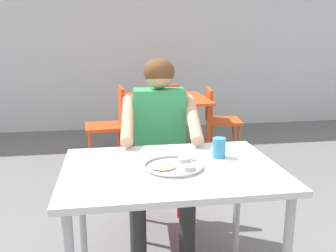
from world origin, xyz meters
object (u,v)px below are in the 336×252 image
object	(u,v)px
drinking_cup	(219,147)
chair_red_left	(112,120)
diner_foreground	(160,136)
chair_red_far	(162,110)
table_background_red	(165,105)
table_foreground	(171,182)
chair_red_right	(218,117)
chair_foreground	(158,159)
thali_tray	(174,166)

from	to	relation	value
drinking_cup	chair_red_left	world-z (taller)	drinking_cup
diner_foreground	chair_red_far	distance (m)	2.34
diner_foreground	table_background_red	xyz separation A→B (m)	(0.30, 1.73, -0.11)
chair_red_left	table_foreground	bearing A→B (deg)	-83.28
table_foreground	drinking_cup	world-z (taller)	drinking_cup
table_background_red	drinking_cup	bearing A→B (deg)	-91.15
table_foreground	chair_red_right	world-z (taller)	chair_red_right
chair_red_left	chair_red_far	xyz separation A→B (m)	(0.64, 0.57, -0.02)
table_foreground	chair_red_far	distance (m)	2.93
table_foreground	chair_red_left	xyz separation A→B (m)	(-0.27, 2.33, -0.18)
drinking_cup	table_background_red	size ratio (longest dim) A/B	0.11
chair_foreground	chair_red_right	world-z (taller)	chair_foreground
table_foreground	chair_foreground	distance (m)	0.84
chair_foreground	chair_red_far	distance (m)	2.10
thali_tray	chair_red_far	world-z (taller)	chair_red_far
diner_foreground	table_background_red	bearing A→B (deg)	80.27
diner_foreground	table_foreground	bearing A→B (deg)	-92.57
diner_foreground	chair_red_far	size ratio (longest dim) A/B	1.56
table_background_red	chair_foreground	bearing A→B (deg)	-100.54
thali_tray	chair_foreground	size ratio (longest dim) A/B	0.34
thali_tray	chair_red_right	world-z (taller)	chair_red_right
table_background_red	chair_red_left	xyz separation A→B (m)	(-0.60, -0.00, -0.16)
chair_foreground	chair_red_right	bearing A→B (deg)	59.40
thali_tray	drinking_cup	world-z (taller)	drinking_cup
chair_red_left	drinking_cup	bearing A→B (deg)	-75.99
table_foreground	diner_foreground	xyz separation A→B (m)	(0.03, 0.60, 0.08)
diner_foreground	chair_red_right	distance (m)	2.03
diner_foreground	thali_tray	bearing A→B (deg)	-91.72
diner_foreground	chair_red_right	bearing A→B (deg)	62.22
drinking_cup	table_background_red	distance (m)	2.23
chair_red_far	drinking_cup	bearing A→B (deg)	-91.88
table_background_red	chair_red_far	xyz separation A→B (m)	(0.05, 0.57, -0.18)
table_background_red	chair_red_far	size ratio (longest dim) A/B	1.18
diner_foreground	drinking_cup	bearing A→B (deg)	-62.89
thali_tray	chair_red_left	size ratio (longest dim) A/B	0.35
drinking_cup	table_foreground	bearing A→B (deg)	-158.60
drinking_cup	chair_red_right	size ratio (longest dim) A/B	0.13
drinking_cup	table_background_red	bearing A→B (deg)	88.85
diner_foreground	chair_red_right	size ratio (longest dim) A/B	1.56
chair_red_right	chair_red_far	bearing A→B (deg)	139.15
diner_foreground	chair_red_left	xyz separation A→B (m)	(-0.30, 1.73, -0.26)
thali_tray	chair_red_right	bearing A→B (deg)	68.25
table_foreground	chair_red_far	world-z (taller)	chair_red_far
chair_foreground	diner_foreground	xyz separation A→B (m)	(-0.02, -0.22, 0.23)
table_background_red	chair_red_right	world-z (taller)	chair_red_right
table_foreground	chair_red_right	distance (m)	2.58
drinking_cup	chair_foreground	bearing A→B (deg)	108.31
table_foreground	chair_foreground	size ratio (longest dim) A/B	1.21
drinking_cup	table_background_red	world-z (taller)	drinking_cup
table_foreground	diner_foreground	distance (m)	0.61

